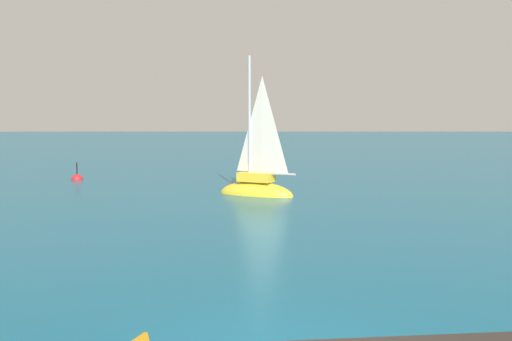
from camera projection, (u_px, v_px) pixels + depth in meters
The scene contains 2 objects.
sailboat_near at pixel (254, 187), 26.15m from camera, with size 3.36×2.38×6.10m.
marker_buoy at pixel (74, 180), 31.47m from camera, with size 0.56×0.56×1.13m.
Camera 1 is at (-0.22, -8.76, 3.60)m, focal length 45.76 mm.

